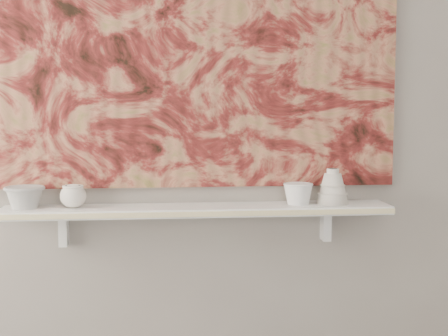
{
  "coord_description": "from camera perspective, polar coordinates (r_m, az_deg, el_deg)",
  "views": [
    {
      "loc": [
        -0.13,
        -0.72,
        1.28
      ],
      "look_at": [
        0.09,
        1.49,
        1.07
      ],
      "focal_mm": 50.0,
      "sensor_mm": 36.0,
      "label": 1
    }
  ],
  "objects": [
    {
      "name": "bell_vessel",
      "position": [
        2.33,
        9.9,
        -1.65
      ],
      "size": [
        0.12,
        0.12,
        0.13
      ],
      "primitive_type": null,
      "rotation": [
        0.0,
        0.0,
        -0.04
      ],
      "color": "silver",
      "rests_on": "shelf"
    },
    {
      "name": "house_motif",
      "position": [
        2.37,
        8.46,
        4.21
      ],
      "size": [
        0.09,
        0.0,
        0.08
      ],
      "primitive_type": "cube",
      "color": "black",
      "rests_on": "painting"
    },
    {
      "name": "bracket_left",
      "position": [
        2.36,
        -14.46,
        -5.47
      ],
      "size": [
        0.03,
        0.06,
        0.12
      ],
      "primitive_type": "cube",
      "color": "white",
      "rests_on": "wall_back"
    },
    {
      "name": "bowl_white",
      "position": [
        2.3,
        6.79,
        -2.34
      ],
      "size": [
        0.13,
        0.13,
        0.08
      ],
      "primitive_type": null,
      "rotation": [
        0.0,
        0.0,
        0.25
      ],
      "color": "silver",
      "rests_on": "shelf"
    },
    {
      "name": "painting",
      "position": [
        2.33,
        -2.54,
        11.84
      ],
      "size": [
        1.5,
        0.02,
        1.1
      ],
      "primitive_type": "cube",
      "color": "maroon",
      "rests_on": "wall_back"
    },
    {
      "name": "bowl_grey",
      "position": [
        2.3,
        -17.77,
        -2.54
      ],
      "size": [
        0.17,
        0.17,
        0.08
      ],
      "primitive_type": null,
      "rotation": [
        0.0,
        0.0,
        -0.24
      ],
      "color": "gray",
      "rests_on": "shelf"
    },
    {
      "name": "shelf",
      "position": [
        2.26,
        -2.36,
        -3.86
      ],
      "size": [
        1.4,
        0.18,
        0.03
      ],
      "primitive_type": "cube",
      "color": "white",
      "rests_on": "wall_back"
    },
    {
      "name": "shelf_stripe",
      "position": [
        2.17,
        -2.21,
        -4.25
      ],
      "size": [
        1.4,
        0.01,
        0.02
      ],
      "primitive_type": "cube",
      "color": "beige",
      "rests_on": "shelf"
    },
    {
      "name": "cup_cream",
      "position": [
        2.27,
        -13.63,
        -2.51
      ],
      "size": [
        0.12,
        0.12,
        0.08
      ],
      "primitive_type": null,
      "rotation": [
        0.0,
        0.0,
        0.32
      ],
      "color": "silver",
      "rests_on": "shelf"
    },
    {
      "name": "wall_back",
      "position": [
        2.33,
        -2.54,
        7.15
      ],
      "size": [
        3.6,
        0.0,
        3.6
      ],
      "primitive_type": "plane",
      "rotation": [
        1.57,
        0.0,
        0.0
      ],
      "color": "gray",
      "rests_on": "floor"
    },
    {
      "name": "bracket_right",
      "position": [
        2.42,
        9.28,
        -5.13
      ],
      "size": [
        0.03,
        0.06,
        0.12
      ],
      "primitive_type": "cube",
      "color": "white",
      "rests_on": "wall_back"
    }
  ]
}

